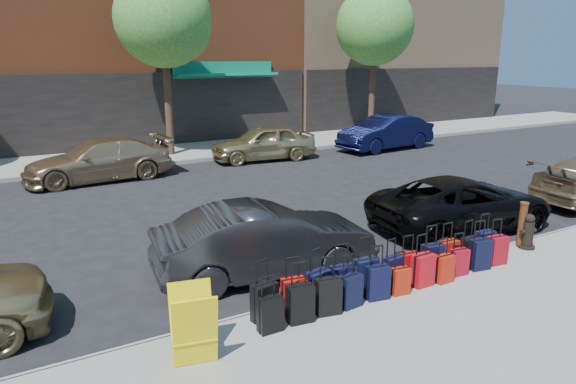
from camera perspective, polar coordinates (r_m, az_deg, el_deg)
ground at (r=13.25m, az=-2.56°, el=-3.22°), size 120.00×120.00×0.00m
sidewalk_near at (r=8.45m, az=18.81°, el=-14.57°), size 60.00×4.00×0.15m
sidewalk_far at (r=22.34m, az=-14.44°, el=4.02°), size 60.00×4.00×0.15m
curb_near at (r=9.72m, az=9.82°, el=-9.92°), size 60.00×0.08×0.15m
curb_far at (r=20.43m, az=-12.90°, el=3.13°), size 60.00×0.08×0.15m
tree_center at (r=21.70m, az=-13.30°, el=17.96°), size 3.80×3.80×7.27m
tree_right at (r=26.74m, az=9.85°, el=17.49°), size 3.80×3.80×7.27m
suitcase_front_0 at (r=8.08m, az=-2.62°, el=-12.09°), size 0.44×0.29×0.98m
suitcase_front_1 at (r=8.31m, az=0.63°, el=-11.40°), size 0.41×0.27×0.92m
suitcase_front_2 at (r=8.50m, az=3.34°, el=-10.65°), size 0.44×0.30×0.98m
suitcase_front_3 at (r=8.71m, az=6.07°, el=-10.03°), size 0.44×0.29×0.99m
suitcase_front_4 at (r=9.01m, az=8.60°, el=-9.21°), size 0.43×0.25×1.00m
suitcase_front_5 at (r=9.40m, az=11.52°, el=-8.58°), size 0.38×0.24×0.86m
suitcase_front_6 at (r=9.64m, az=13.25°, el=-8.09°), size 0.38×0.24×0.86m
suitcase_front_7 at (r=9.98m, az=15.68°, el=-7.26°), size 0.42×0.27×0.96m
suitcase_front_8 at (r=10.35m, az=17.36°, el=-6.65°), size 0.39×0.23×0.92m
suitcase_front_9 at (r=10.65m, az=19.48°, el=-6.23°), size 0.39×0.23×0.91m
suitcase_front_10 at (r=11.06m, az=21.00°, el=-5.53°), size 0.40×0.24×0.95m
suitcase_back_0 at (r=7.80m, az=-1.99°, el=-13.43°), size 0.36×0.21×0.87m
suitcase_back_1 at (r=8.03m, az=1.37°, el=-12.29°), size 0.43×0.29×0.96m
suitcase_back_2 at (r=8.29m, az=4.47°, el=-11.47°), size 0.44×0.31×0.95m
suitcase_back_3 at (r=8.54m, az=6.95°, el=-10.85°), size 0.39×0.25×0.89m
suitcase_back_4 at (r=8.86m, az=9.89°, el=-9.87°), size 0.43×0.30×0.93m
suitcase_back_5 at (r=9.12m, az=12.36°, el=-9.63°), size 0.34×0.23×0.76m
suitcase_back_6 at (r=9.49m, az=14.75°, el=-8.38°), size 0.40×0.24×0.95m
suitcase_back_7 at (r=9.75m, az=16.95°, el=-8.15°), size 0.35×0.20×0.83m
suitcase_back_8 at (r=10.15m, az=18.45°, el=-7.38°), size 0.36×0.24×0.81m
suitcase_back_9 at (r=10.53m, az=20.53°, el=-6.50°), size 0.43×0.29×0.96m
suitcase_back_10 at (r=10.91m, az=22.21°, el=-5.99°), size 0.41×0.27×0.92m
fire_hydrant at (r=12.02m, az=25.12°, el=-4.09°), size 0.39×0.34×0.76m
bollard at (r=12.01m, az=24.57°, el=-3.24°), size 0.18×0.18×0.99m
display_rack at (r=7.12m, az=-10.47°, el=-14.46°), size 0.69×0.74×1.03m
car_near_1 at (r=9.86m, az=-2.54°, el=-5.42°), size 4.37×1.95×1.39m
car_near_2 at (r=13.16m, az=18.79°, el=-1.22°), size 4.81×2.55×1.29m
car_far_1 at (r=18.52m, az=-20.32°, el=3.34°), size 4.91×2.20×1.40m
car_far_2 at (r=20.82m, az=-2.75°, el=5.50°), size 4.37×2.19×1.43m
car_far_3 at (r=23.64m, az=10.80°, el=6.51°), size 4.79×2.05×1.53m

